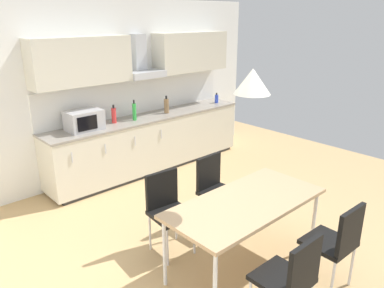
{
  "coord_description": "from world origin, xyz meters",
  "views": [
    {
      "loc": [
        -2.48,
        -2.3,
        2.42
      ],
      "look_at": [
        0.29,
        0.72,
        1.0
      ],
      "focal_mm": 35.0,
      "sensor_mm": 36.0,
      "label": 1
    }
  ],
  "objects_px": {
    "chair_far_left": "(167,204)",
    "dining_table": "(246,205)",
    "bottle_brown": "(166,106)",
    "bottle_red": "(114,115)",
    "microwave": "(84,120)",
    "chair_near_left": "(292,275)",
    "chair_far_right": "(215,185)",
    "bottle_blue": "(217,99)",
    "pendant_lamp": "(252,81)",
    "bottle_green": "(134,112)",
    "chair_near_right": "(338,239)"
  },
  "relations": [
    {
      "from": "bottle_green",
      "to": "pendant_lamp",
      "type": "distance_m",
      "value": 2.85
    },
    {
      "from": "microwave",
      "to": "bottle_brown",
      "type": "height_order",
      "value": "bottle_brown"
    },
    {
      "from": "chair_far_right",
      "to": "pendant_lamp",
      "type": "relative_size",
      "value": 2.72
    },
    {
      "from": "chair_near_right",
      "to": "chair_near_left",
      "type": "relative_size",
      "value": 1.0
    },
    {
      "from": "bottle_green",
      "to": "chair_far_left",
      "type": "bearing_deg",
      "value": -115.61
    },
    {
      "from": "bottle_green",
      "to": "chair_far_right",
      "type": "xyz_separation_m",
      "value": [
        -0.2,
        -1.9,
        -0.49
      ]
    },
    {
      "from": "chair_near_left",
      "to": "pendant_lamp",
      "type": "distance_m",
      "value": 1.59
    },
    {
      "from": "pendant_lamp",
      "to": "chair_far_right",
      "type": "bearing_deg",
      "value": 64.72
    },
    {
      "from": "chair_near_left",
      "to": "microwave",
      "type": "bearing_deg",
      "value": 88.08
    },
    {
      "from": "bottle_brown",
      "to": "dining_table",
      "type": "distance_m",
      "value": 2.95
    },
    {
      "from": "bottle_blue",
      "to": "bottle_brown",
      "type": "bearing_deg",
      "value": 178.4
    },
    {
      "from": "bottle_green",
      "to": "bottle_blue",
      "type": "height_order",
      "value": "bottle_green"
    },
    {
      "from": "chair_near_right",
      "to": "pendant_lamp",
      "type": "distance_m",
      "value": 1.59
    },
    {
      "from": "chair_near_left",
      "to": "chair_far_right",
      "type": "bearing_deg",
      "value": 64.56
    },
    {
      "from": "microwave",
      "to": "bottle_red",
      "type": "bearing_deg",
      "value": 4.11
    },
    {
      "from": "bottle_green",
      "to": "chair_near_right",
      "type": "bearing_deg",
      "value": -93.28
    },
    {
      "from": "microwave",
      "to": "dining_table",
      "type": "xyz_separation_m",
      "value": [
        0.25,
        -2.71,
        -0.34
      ]
    },
    {
      "from": "bottle_red",
      "to": "chair_near_right",
      "type": "bearing_deg",
      "value": -88.13
    },
    {
      "from": "bottle_red",
      "to": "dining_table",
      "type": "xyz_separation_m",
      "value": [
        -0.25,
        -2.74,
        -0.32
      ]
    },
    {
      "from": "dining_table",
      "to": "chair_far_left",
      "type": "relative_size",
      "value": 1.86
    },
    {
      "from": "pendant_lamp",
      "to": "dining_table",
      "type": "bearing_deg",
      "value": 90.0
    },
    {
      "from": "bottle_green",
      "to": "dining_table",
      "type": "xyz_separation_m",
      "value": [
        -0.56,
        -2.67,
        -0.33
      ]
    },
    {
      "from": "chair_near_right",
      "to": "dining_table",
      "type": "bearing_deg",
      "value": 115.32
    },
    {
      "from": "bottle_red",
      "to": "chair_far_left",
      "type": "distance_m",
      "value": 2.13
    },
    {
      "from": "dining_table",
      "to": "bottle_green",
      "type": "bearing_deg",
      "value": 78.19
    },
    {
      "from": "chair_near_right",
      "to": "pendant_lamp",
      "type": "height_order",
      "value": "pendant_lamp"
    },
    {
      "from": "chair_near_right",
      "to": "chair_near_left",
      "type": "xyz_separation_m",
      "value": [
        -0.73,
        -0.0,
        0.0
      ]
    },
    {
      "from": "bottle_green",
      "to": "bottle_brown",
      "type": "distance_m",
      "value": 0.64
    },
    {
      "from": "bottle_green",
      "to": "bottle_brown",
      "type": "bearing_deg",
      "value": 1.48
    },
    {
      "from": "chair_near_right",
      "to": "pendant_lamp",
      "type": "xyz_separation_m",
      "value": [
        -0.36,
        0.76,
        1.35
      ]
    },
    {
      "from": "bottle_red",
      "to": "chair_far_right",
      "type": "bearing_deg",
      "value": -86.7
    },
    {
      "from": "chair_far_left",
      "to": "dining_table",
      "type": "bearing_deg",
      "value": -65.0
    },
    {
      "from": "bottle_brown",
      "to": "chair_far_right",
      "type": "xyz_separation_m",
      "value": [
        -0.84,
        -1.92,
        -0.48
      ]
    },
    {
      "from": "bottle_blue",
      "to": "chair_near_left",
      "type": "bearing_deg",
      "value": -128.42
    },
    {
      "from": "dining_table",
      "to": "chair_far_left",
      "type": "bearing_deg",
      "value": 115.0
    },
    {
      "from": "bottle_blue",
      "to": "pendant_lamp",
      "type": "xyz_separation_m",
      "value": [
        -2.34,
        -2.65,
        0.91
      ]
    },
    {
      "from": "chair_far_left",
      "to": "pendant_lamp",
      "type": "relative_size",
      "value": 2.72
    },
    {
      "from": "pendant_lamp",
      "to": "microwave",
      "type": "bearing_deg",
      "value": 95.24
    },
    {
      "from": "microwave",
      "to": "bottle_blue",
      "type": "relative_size",
      "value": 2.65
    },
    {
      "from": "bottle_brown",
      "to": "chair_near_left",
      "type": "relative_size",
      "value": 0.33
    },
    {
      "from": "dining_table",
      "to": "chair_near_left",
      "type": "relative_size",
      "value": 1.86
    },
    {
      "from": "bottle_red",
      "to": "chair_near_left",
      "type": "relative_size",
      "value": 0.32
    },
    {
      "from": "bottle_green",
      "to": "bottle_red",
      "type": "height_order",
      "value": "bottle_green"
    },
    {
      "from": "bottle_red",
      "to": "dining_table",
      "type": "height_order",
      "value": "bottle_red"
    },
    {
      "from": "bottle_brown",
      "to": "chair_far_left",
      "type": "xyz_separation_m",
      "value": [
        -1.55,
        -1.92,
        -0.48
      ]
    },
    {
      "from": "bottle_red",
      "to": "pendant_lamp",
      "type": "distance_m",
      "value": 2.89
    },
    {
      "from": "chair_near_left",
      "to": "pendant_lamp",
      "type": "height_order",
      "value": "pendant_lamp"
    },
    {
      "from": "bottle_brown",
      "to": "bottle_red",
      "type": "height_order",
      "value": "bottle_brown"
    },
    {
      "from": "bottle_blue",
      "to": "bottle_red",
      "type": "distance_m",
      "value": 2.1
    },
    {
      "from": "bottle_brown",
      "to": "dining_table",
      "type": "height_order",
      "value": "bottle_brown"
    }
  ]
}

